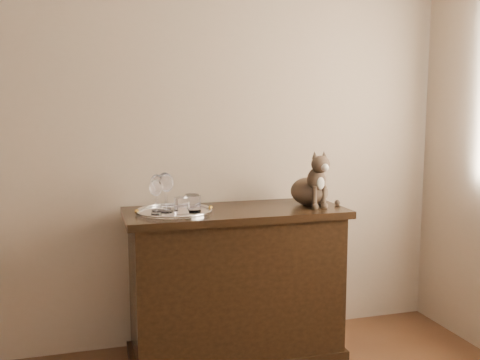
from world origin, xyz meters
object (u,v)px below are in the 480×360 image
object	(u,v)px
wine_glass_a	(157,193)
wine_glass_c	(156,197)
wine_glass_b	(165,191)
cat	(310,178)
tumbler_a	(193,204)
tray	(175,212)
tumbler_c	(192,202)
sideboard	(236,284)
wine_glass_d	(167,193)
tumbler_b	(182,206)

from	to	relation	value
wine_glass_a	wine_glass_c	xyz separation A→B (m)	(-0.02, -0.08, -0.01)
wine_glass_c	wine_glass_b	bearing A→B (deg)	64.24
wine_glass_a	cat	world-z (taller)	cat
wine_glass_c	tumbler_a	distance (m)	0.20
tray	tumbler_a	distance (m)	0.12
wine_glass_c	tumbler_c	distance (m)	0.21
sideboard	tumbler_c	xyz separation A→B (m)	(-0.24, -0.00, 0.48)
sideboard	tumbler_a	world-z (taller)	tumbler_a
tumbler_a	cat	distance (m)	0.70
cat	tray	bearing A→B (deg)	175.51
tumbler_a	tumbler_c	size ratio (longest dim) A/B	1.04
wine_glass_c	wine_glass_d	distance (m)	0.07
tumbler_a	tumbler_b	distance (m)	0.08
tumbler_b	tray	bearing A→B (deg)	104.27
wine_glass_b	wine_glass_c	distance (m)	0.15
tumbler_a	tumbler_b	world-z (taller)	tumbler_a
wine_glass_d	tumbler_c	size ratio (longest dim) A/B	2.39
tumbler_c	cat	size ratio (longest dim) A/B	0.27
wine_glass_b	tumbler_a	size ratio (longest dim) A/B	2.23
tray	wine_glass_d	xyz separation A→B (m)	(-0.04, -0.00, 0.11)
wine_glass_c	cat	distance (m)	0.88
wine_glass_a	wine_glass_b	size ratio (longest dim) A/B	0.99
tray	wine_glass_c	size ratio (longest dim) A/B	2.25
tray	wine_glass_c	xyz separation A→B (m)	(-0.10, -0.04, 0.09)
wine_glass_c	tumbler_c	bearing A→B (deg)	15.18
wine_glass_a	cat	xyz separation A→B (m)	(0.86, -0.02, 0.05)
wine_glass_c	wine_glass_d	size ratio (longest dim) A/B	0.88
sideboard	tumbler_c	world-z (taller)	tumbler_c
tray	cat	bearing A→B (deg)	1.17
sideboard	tumbler_a	xyz separation A→B (m)	(-0.25, -0.06, 0.48)
tumbler_a	tumbler_c	bearing A→B (deg)	85.83
wine_glass_d	cat	size ratio (longest dim) A/B	0.64
tray	wine_glass_b	size ratio (longest dim) A/B	2.03
tumbler_a	wine_glass_b	bearing A→B (deg)	130.41
tumbler_c	tumbler_b	bearing A→B (deg)	-126.26
tumbler_c	wine_glass_b	bearing A→B (deg)	147.12
wine_glass_b	wine_glass_d	world-z (taller)	wine_glass_d
cat	wine_glass_b	bearing A→B (deg)	168.82
sideboard	wine_glass_a	world-z (taller)	wine_glass_a
sideboard	tray	bearing A→B (deg)	-178.30
sideboard	tumbler_a	size ratio (longest dim) A/B	13.58
wine_glass_b	tumbler_a	bearing A→B (deg)	-49.59
wine_glass_d	tumbler_c	distance (m)	0.15
tray	wine_glass_b	distance (m)	0.14
wine_glass_d	wine_glass_b	bearing A→B (deg)	86.41
tray	tumbler_c	xyz separation A→B (m)	(0.10, 0.01, 0.05)
tumbler_b	tumbler_c	bearing A→B (deg)	53.74
wine_glass_c	cat	size ratio (longest dim) A/B	0.56
wine_glass_a	tumbler_a	bearing A→B (deg)	-27.83
sideboard	tumbler_b	xyz separation A→B (m)	(-0.31, -0.10, 0.48)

